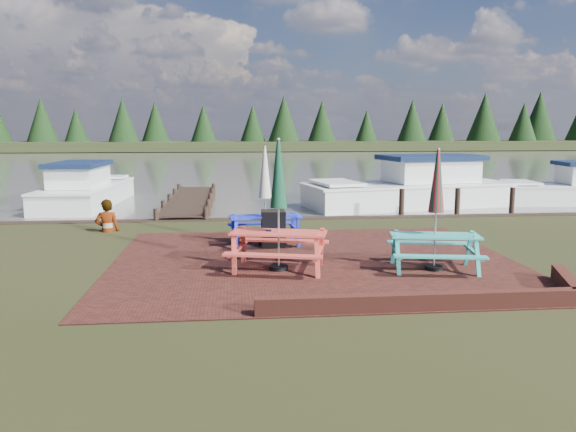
% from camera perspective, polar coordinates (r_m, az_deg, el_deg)
% --- Properties ---
extents(ground, '(120.00, 120.00, 0.00)m').
position_cam_1_polar(ground, '(11.78, 3.39, -5.76)').
color(ground, black).
rests_on(ground, ground).
extents(paving, '(9.00, 7.50, 0.02)m').
position_cam_1_polar(paving, '(12.74, 2.69, -4.58)').
color(paving, '#371511').
rests_on(paving, ground).
extents(brick_wall, '(6.21, 1.79, 0.30)m').
position_cam_1_polar(brick_wall, '(10.09, 17.87, -7.85)').
color(brick_wall, '#4C1E16').
rests_on(brick_wall, ground).
extents(water, '(120.00, 60.00, 0.02)m').
position_cam_1_polar(water, '(48.38, -3.52, 5.44)').
color(water, '#434039').
rests_on(water, ground).
extents(far_treeline, '(120.00, 10.00, 8.10)m').
position_cam_1_polar(far_treeline, '(77.27, -4.38, 9.20)').
color(far_treeline, black).
rests_on(far_treeline, ground).
extents(picnic_table_teal, '(2.10, 1.94, 2.55)m').
position_cam_1_polar(picnic_table_teal, '(12.14, 14.73, -1.28)').
color(picnic_table_teal, teal).
rests_on(picnic_table_teal, ground).
extents(picnic_table_red, '(2.36, 2.20, 2.75)m').
position_cam_1_polar(picnic_table_red, '(11.73, -0.97, -0.99)').
color(picnic_table_red, '#D74337').
rests_on(picnic_table_red, ground).
extents(picnic_table_blue, '(1.95, 1.77, 2.52)m').
position_cam_1_polar(picnic_table_blue, '(14.29, -2.34, 0.47)').
color(picnic_table_blue, '#1927C2').
rests_on(picnic_table_blue, ground).
extents(chalkboard, '(0.60, 0.57, 0.95)m').
position_cam_1_polar(chalkboard, '(13.99, -1.51, -1.33)').
color(chalkboard, black).
rests_on(chalkboard, ground).
extents(jetty, '(1.76, 9.08, 1.00)m').
position_cam_1_polar(jetty, '(22.77, -9.87, 1.60)').
color(jetty, black).
rests_on(jetty, ground).
extents(boat_jetty, '(2.72, 7.06, 2.02)m').
position_cam_1_polar(boat_jetty, '(24.42, -19.90, 2.37)').
color(boat_jetty, silver).
rests_on(boat_jetty, ground).
extents(boat_near, '(8.83, 4.51, 2.28)m').
position_cam_1_polar(boat_near, '(23.35, 12.53, 2.60)').
color(boat_near, silver).
rests_on(boat_near, ground).
extents(person, '(0.73, 0.52, 1.88)m').
position_cam_1_polar(person, '(16.97, -18.01, 1.59)').
color(person, gray).
rests_on(person, ground).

